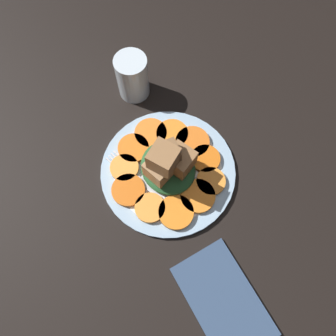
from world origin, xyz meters
TOP-DOWN VIEW (x-y plane):
  - table_slab at (0.00, 0.00)cm, footprint 120.00×120.00cm
  - plate at (0.00, 0.00)cm, footprint 26.01×26.01cm
  - carrot_slice_0 at (6.16, 5.77)cm, footprint 5.52×5.52cm
  - carrot_slice_1 at (1.75, 7.32)cm, footprint 5.74×5.74cm
  - carrot_slice_2 at (-2.56, 7.02)cm, footprint 6.73×6.73cm
  - carrot_slice_3 at (-6.09, 4.44)cm, footprint 6.35×6.35cm
  - carrot_slice_4 at (-8.36, 0.80)cm, footprint 6.46×6.46cm
  - carrot_slice_5 at (-7.15, -3.72)cm, footprint 6.11×6.11cm
  - carrot_slice_6 at (-4.33, -7.13)cm, footprint 5.49×5.49cm
  - carrot_slice_7 at (-0.35, -8.51)cm, footprint 6.28×6.28cm
  - carrot_slice_8 at (4.96, -6.61)cm, footprint 5.61×5.61cm
  - carrot_slice_9 at (8.04, -2.90)cm, footprint 6.46×6.46cm
  - carrot_slice_10 at (7.38, 2.13)cm, footprint 6.51×6.51cm
  - center_pile at (0.38, -0.16)cm, footprint 11.21×10.09cm
  - fork at (-0.10, -5.45)cm, footprint 17.91×7.68cm
  - water_glass at (-19.84, 3.03)cm, footprint 6.51×6.51cm
  - napkin at (24.88, -3.45)cm, footprint 17.82×10.69cm

SIDE VIEW (x-z plane):
  - table_slab at x=0.00cm, z-range 0.00..2.00cm
  - napkin at x=24.88cm, z-range 2.00..2.80cm
  - plate at x=0.00cm, z-range 1.99..3.04cm
  - fork at x=-0.10cm, z-range 3.10..3.50cm
  - carrot_slice_0 at x=6.16cm, z-range 3.10..4.01cm
  - carrot_slice_1 at x=1.75cm, z-range 3.10..4.01cm
  - carrot_slice_2 at x=-2.56cm, z-range 3.10..4.01cm
  - carrot_slice_3 at x=-6.09cm, z-range 3.10..4.01cm
  - carrot_slice_4 at x=-8.36cm, z-range 3.10..4.01cm
  - carrot_slice_5 at x=-7.15cm, z-range 3.10..4.01cm
  - carrot_slice_6 at x=-4.33cm, z-range 3.10..4.01cm
  - carrot_slice_7 at x=-0.35cm, z-range 3.10..4.01cm
  - carrot_slice_8 at x=4.96cm, z-range 3.10..4.01cm
  - carrot_slice_9 at x=8.04cm, z-range 3.10..4.01cm
  - carrot_slice_10 at x=7.38cm, z-range 3.10..4.01cm
  - water_glass at x=-19.84cm, z-range 2.00..11.72cm
  - center_pile at x=0.38cm, z-range 1.39..12.64cm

